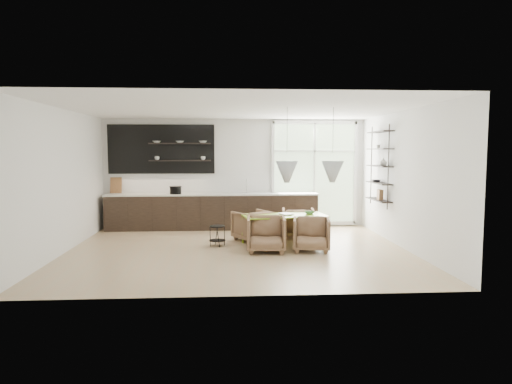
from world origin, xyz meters
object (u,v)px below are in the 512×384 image
armchair_front_right (311,234)px  wire_stool (217,233)px  armchair_back_left (253,226)px  armchair_front_left (266,234)px  dining_table (284,217)px  armchair_back_right (298,223)px

armchair_front_right → wire_stool: 2.04m
armchair_back_left → wire_stool: bearing=3.8°
armchair_back_left → armchair_front_right: (1.15, -1.13, -0.00)m
armchair_front_left → wire_stool: size_ratio=1.79×
dining_table → armchair_front_left: 0.85m
armchair_back_left → armchair_front_left: bearing=70.3°
armchair_back_left → armchair_back_right: size_ratio=1.00×
armchair_front_left → dining_table: bearing=58.9°
armchair_back_left → wire_stool: size_ratio=1.73×
armchair_back_left → armchair_back_right: bearing=166.7°
dining_table → wire_stool: 1.51m
dining_table → wire_stool: bearing=174.1°
armchair_front_right → wire_stool: armchair_front_right is taller
armchair_front_right → wire_stool: (-1.95, 0.60, -0.06)m
armchair_front_left → armchair_front_right: bearing=4.1°
armchair_front_right → armchair_back_left: bearing=144.9°
dining_table → armchair_back_left: armchair_back_left is taller
dining_table → armchair_front_left: armchair_front_left is taller
armchair_front_left → armchair_front_right: 0.94m
dining_table → armchair_back_right: bearing=53.9°
dining_table → armchair_front_right: 0.86m
armchair_front_left → armchair_front_right: (0.94, 0.01, -0.02)m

